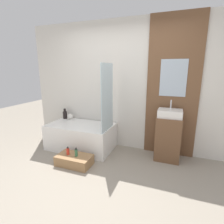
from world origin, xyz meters
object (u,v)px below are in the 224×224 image
object	(u,v)px
bathtub	(81,136)
bottle_soap_primary	(68,151)
bottle_soap_secondary	(76,152)
sink	(170,113)
vase_round_light	(70,116)
wooden_step_bench	(74,160)
vase_tall_dark	(65,114)

from	to	relation	value
bathtub	bottle_soap_primary	distance (m)	0.66
bathtub	bottle_soap_secondary	size ratio (longest dim) A/B	8.80
bathtub	sink	xyz separation A→B (m)	(1.75, 0.16, 0.62)
sink	bathtub	bearing A→B (deg)	-174.64
vase_round_light	bottle_soap_secondary	distance (m)	1.21
sink	bottle_soap_secondary	size ratio (longest dim) A/B	2.73
wooden_step_bench	bottle_soap_secondary	world-z (taller)	bottle_soap_secondary
sink	vase_round_light	size ratio (longest dim) A/B	3.19
wooden_step_bench	sink	bearing A→B (deg)	28.15
vase_round_light	vase_tall_dark	bearing A→B (deg)	173.13
wooden_step_bench	bottle_soap_primary	distance (m)	0.20
vase_round_light	bottle_soap_primary	xyz separation A→B (m)	(0.54, -0.92, -0.35)
vase_tall_dark	vase_round_light	distance (m)	0.15
wooden_step_bench	vase_tall_dark	xyz separation A→B (m)	(-0.81, 0.93, 0.53)
bathtub	vase_tall_dark	distance (m)	0.74
wooden_step_bench	sink	xyz separation A→B (m)	(1.52, 0.81, 0.80)
vase_round_light	bottle_soap_secondary	world-z (taller)	vase_round_light
vase_round_light	bathtub	bearing A→B (deg)	-32.24
sink	bottle_soap_primary	world-z (taller)	sink
vase_tall_dark	bathtub	bearing A→B (deg)	-26.46
bottle_soap_secondary	bottle_soap_primary	bearing A→B (deg)	180.00
vase_tall_dark	vase_round_light	xyz separation A→B (m)	(0.15, -0.02, -0.03)
bottle_soap_primary	bottle_soap_secondary	distance (m)	0.17
wooden_step_bench	bottle_soap_secondary	size ratio (longest dim) A/B	4.01
bathtub	vase_tall_dark	xyz separation A→B (m)	(-0.58, 0.29, 0.36)
wooden_step_bench	vase_tall_dark	world-z (taller)	vase_tall_dark
vase_round_light	bottle_soap_primary	bearing A→B (deg)	-59.54
bathtub	bottle_soap_secondary	bearing A→B (deg)	-66.52
vase_round_light	bottle_soap_primary	distance (m)	1.12
wooden_step_bench	vase_round_light	bearing A→B (deg)	125.85
sink	bottle_soap_primary	size ratio (longest dim) A/B	2.90
vase_tall_dark	vase_round_light	size ratio (longest dim) A/B	1.77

